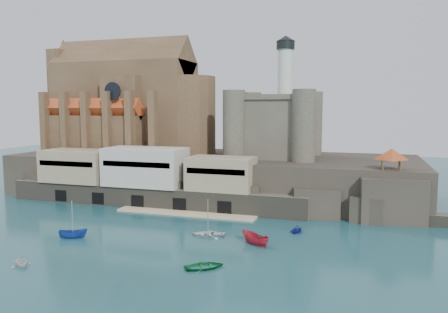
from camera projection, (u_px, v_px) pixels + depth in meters
ground at (133, 237)px, 74.10m from camera, size 300.00×300.00×0.00m
promontory at (210, 175)px, 110.88m from camera, size 100.00×36.00×10.00m
quay at (144, 179)px, 98.37m from camera, size 70.00×12.00×13.05m
church at (130, 107)px, 118.62m from camera, size 47.00×25.93×30.51m
castle_keep at (275, 123)px, 106.08m from camera, size 21.20×21.20×29.30m
rock_outcrop at (390, 200)px, 85.35m from camera, size 14.50×10.50×8.70m
pavilion at (392, 155)px, 84.54m from camera, size 6.40×6.40×5.40m
boat_1 at (21, 265)px, 60.89m from camera, size 3.09×3.47×3.43m
boat_2 at (73, 238)px, 73.87m from camera, size 2.42×2.39×4.83m
boat_3 at (205, 268)px, 59.88m from camera, size 3.22×3.89×5.53m
boat_5 at (255, 244)px, 70.36m from camera, size 2.99×2.98×5.67m
boat_6 at (208, 236)px, 75.09m from camera, size 2.05×4.31×5.81m
boat_7 at (296, 233)px, 76.98m from camera, size 3.26×2.64×3.27m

